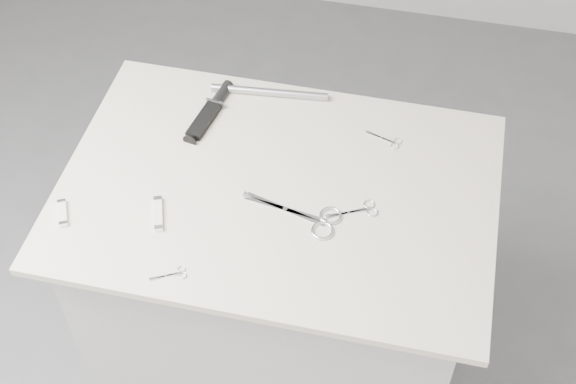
% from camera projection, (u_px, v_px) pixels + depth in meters
% --- Properties ---
extents(ground, '(4.00, 4.00, 0.01)m').
position_uv_depth(ground, '(281.00, 380.00, 2.54)').
color(ground, slate).
rests_on(ground, ground).
extents(plinth, '(0.90, 0.60, 0.90)m').
position_uv_depth(plinth, '(279.00, 300.00, 2.19)').
color(plinth, '#B2B2B0').
rests_on(plinth, ground).
extents(display_board, '(1.00, 0.70, 0.02)m').
position_uv_depth(display_board, '(278.00, 190.00, 1.85)').
color(display_board, beige).
rests_on(display_board, plinth).
extents(large_shears, '(0.23, 0.10, 0.01)m').
position_uv_depth(large_shears, '(311.00, 218.00, 1.77)').
color(large_shears, white).
rests_on(large_shears, display_board).
extents(embroidery_scissors_a, '(0.11, 0.08, 0.00)m').
position_uv_depth(embroidery_scissors_a, '(361.00, 210.00, 1.79)').
color(embroidery_scissors_a, white).
rests_on(embroidery_scissors_a, display_board).
extents(embroidery_scissors_b, '(0.09, 0.05, 0.00)m').
position_uv_depth(embroidery_scissors_b, '(389.00, 141.00, 1.93)').
color(embroidery_scissors_b, white).
rests_on(embroidery_scissors_b, display_board).
extents(tiny_scissors, '(0.08, 0.05, 0.00)m').
position_uv_depth(tiny_scissors, '(173.00, 274.00, 1.68)').
color(tiny_scissors, white).
rests_on(tiny_scissors, display_board).
extents(sheathed_knife, '(0.07, 0.21, 0.03)m').
position_uv_depth(sheathed_knife, '(212.00, 108.00, 2.00)').
color(sheathed_knife, black).
rests_on(sheathed_knife, display_board).
extents(pocket_knife_a, '(0.05, 0.10, 0.01)m').
position_uv_depth(pocket_knife_a, '(158.00, 214.00, 1.78)').
color(pocket_knife_a, white).
rests_on(pocket_knife_a, display_board).
extents(pocket_knife_b, '(0.05, 0.07, 0.01)m').
position_uv_depth(pocket_knife_b, '(63.00, 213.00, 1.78)').
color(pocket_knife_b, white).
rests_on(pocket_knife_b, display_board).
extents(metal_rail, '(0.30, 0.05, 0.02)m').
position_uv_depth(metal_rail, '(269.00, 92.00, 2.04)').
color(metal_rail, '#9A9DA3').
rests_on(metal_rail, display_board).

